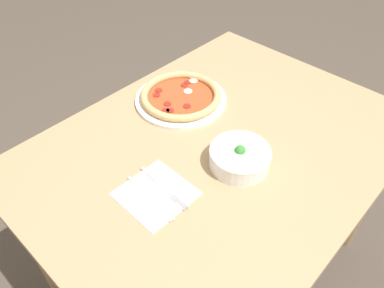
# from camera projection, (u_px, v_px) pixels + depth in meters

# --- Properties ---
(ground_plane) EXTENTS (8.00, 8.00, 0.00)m
(ground_plane) POSITION_uv_depth(u_px,v_px,m) (211.00, 265.00, 1.68)
(ground_plane) COLOR #4C4238
(dining_table) EXTENTS (1.20, 0.90, 0.76)m
(dining_table) POSITION_uv_depth(u_px,v_px,m) (217.00, 167.00, 1.24)
(dining_table) COLOR tan
(dining_table) RESTS_ON ground_plane
(pizza) EXTENTS (0.32, 0.32, 0.04)m
(pizza) POSITION_uv_depth(u_px,v_px,m) (181.00, 97.00, 1.31)
(pizza) COLOR white
(pizza) RESTS_ON dining_table
(bowl) EXTENTS (0.18, 0.18, 0.07)m
(bowl) POSITION_uv_depth(u_px,v_px,m) (240.00, 157.00, 1.07)
(bowl) COLOR white
(bowl) RESTS_ON dining_table
(napkin) EXTENTS (0.18, 0.18, 0.00)m
(napkin) POSITION_uv_depth(u_px,v_px,m) (156.00, 194.00, 1.02)
(napkin) COLOR white
(napkin) RESTS_ON dining_table
(fork) EXTENTS (0.03, 0.20, 0.00)m
(fork) POSITION_uv_depth(u_px,v_px,m) (163.00, 187.00, 1.03)
(fork) COLOR silver
(fork) RESTS_ON napkin
(knife) EXTENTS (0.03, 0.19, 0.01)m
(knife) POSITION_uv_depth(u_px,v_px,m) (148.00, 196.00, 1.01)
(knife) COLOR silver
(knife) RESTS_ON napkin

